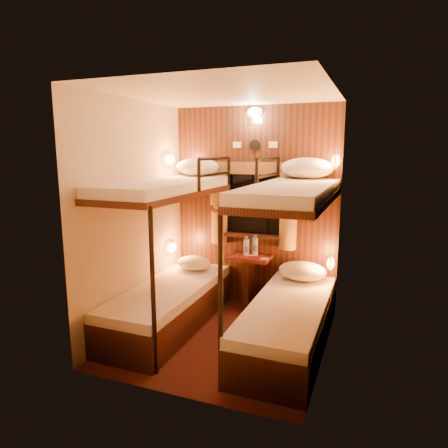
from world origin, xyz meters
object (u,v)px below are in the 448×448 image
at_px(bunk_left, 169,276).
at_px(bunk_right, 289,291).
at_px(bottle_right, 255,247).
at_px(table, 249,275).
at_px(bottle_left, 246,248).

distance_m(bunk_left, bunk_right, 1.30).
relative_size(bunk_right, bottle_right, 7.73).
relative_size(table, bottle_right, 2.67).
xyz_separation_m(bunk_left, bottle_right, (0.71, 0.83, 0.20)).
relative_size(bottle_left, bottle_right, 0.96).
height_order(table, bottle_right, bottle_right).
distance_m(table, bottle_left, 0.34).
relative_size(bunk_left, table, 2.90).
relative_size(bunk_left, bunk_right, 1.00).
xyz_separation_m(bunk_left, table, (0.65, 0.78, -0.14)).
bearing_deg(bottle_right, table, -139.23).
bearing_deg(bunk_right, bottle_right, 125.40).
distance_m(bunk_right, bottle_right, 1.04).
bearing_deg(bunk_left, bottle_right, 49.66).
bearing_deg(bunk_right, table, 129.67).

